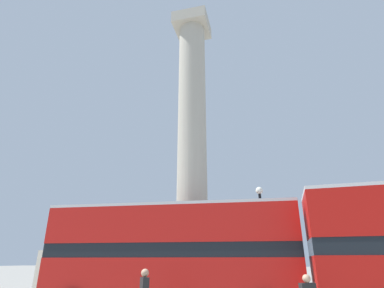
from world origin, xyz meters
name	(u,v)px	position (x,y,z in m)	size (l,w,h in m)	color
monument_column	(192,198)	(0.00, 0.00, 5.38)	(6.15, 6.15, 19.56)	#ADA593
bus_b	(172,252)	(0.18, -4.16, 2.34)	(10.37, 3.47, 4.23)	red
equestrian_statue	(63,265)	(-9.99, 2.77, 1.71)	(3.60, 3.07, 5.92)	#ADA593
street_lamp	(264,243)	(3.91, -1.56, 2.80)	(0.37, 0.37, 5.49)	black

